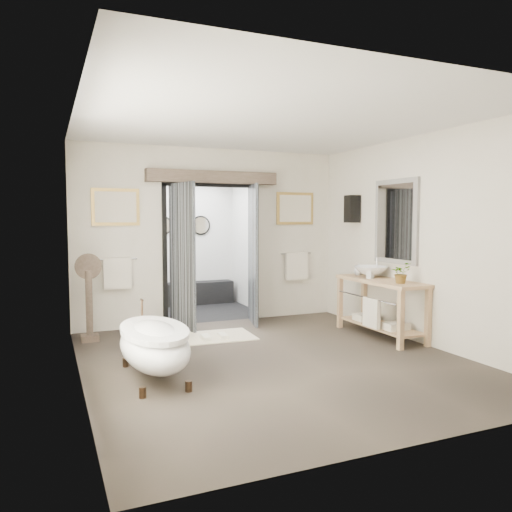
% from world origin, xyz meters
% --- Properties ---
extents(ground_plane, '(5.00, 5.00, 0.00)m').
position_xyz_m(ground_plane, '(0.00, 0.00, 0.00)').
color(ground_plane, '#4B4035').
extents(room_shell, '(4.52, 5.02, 2.91)m').
position_xyz_m(room_shell, '(-0.04, -0.11, 1.86)').
color(room_shell, beige).
rests_on(room_shell, ground_plane).
extents(shower_room, '(2.22, 2.01, 2.51)m').
position_xyz_m(shower_room, '(0.00, 3.99, 0.91)').
color(shower_room, black).
rests_on(shower_room, ground_plane).
extents(back_wall_dressing, '(3.82, 0.79, 2.52)m').
position_xyz_m(back_wall_dressing, '(0.00, 2.32, 1.56)').
color(back_wall_dressing, black).
rests_on(back_wall_dressing, ground_plane).
extents(clawfoot_tub, '(0.70, 1.57, 0.77)m').
position_xyz_m(clawfoot_tub, '(-1.50, -0.10, 0.37)').
color(clawfoot_tub, '#3F2D1D').
rests_on(clawfoot_tub, ground_plane).
extents(vanity, '(0.57, 1.60, 0.85)m').
position_xyz_m(vanity, '(1.95, 0.53, 0.51)').
color(vanity, tan).
rests_on(vanity, ground_plane).
extents(pedestal_mirror, '(0.37, 0.24, 1.25)m').
position_xyz_m(pedestal_mirror, '(-2.01, 1.94, 0.54)').
color(pedestal_mirror, brown).
rests_on(pedestal_mirror, ground_plane).
extents(rug, '(1.24, 0.86, 0.01)m').
position_xyz_m(rug, '(-0.34, 1.46, 0.01)').
color(rug, beige).
rests_on(rug, ground_plane).
extents(slippers, '(0.39, 0.29, 0.05)m').
position_xyz_m(slippers, '(-0.35, 1.32, 0.04)').
color(slippers, '#ECE6CB').
rests_on(slippers, rug).
extents(basin, '(0.62, 0.62, 0.17)m').
position_xyz_m(basin, '(1.99, 0.81, 0.94)').
color(basin, white).
rests_on(basin, vanity).
extents(plant, '(0.30, 0.27, 0.29)m').
position_xyz_m(plant, '(1.94, 0.06, 1.00)').
color(plant, gray).
rests_on(plant, vanity).
extents(soap_bottle_a, '(0.10, 0.10, 0.17)m').
position_xyz_m(soap_bottle_a, '(1.87, 0.68, 0.93)').
color(soap_bottle_a, gray).
rests_on(soap_bottle_a, vanity).
extents(soap_bottle_b, '(0.16, 0.16, 0.18)m').
position_xyz_m(soap_bottle_b, '(1.97, 1.11, 0.94)').
color(soap_bottle_b, gray).
rests_on(soap_bottle_b, vanity).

